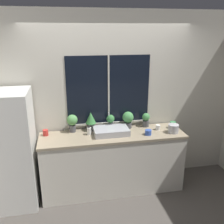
# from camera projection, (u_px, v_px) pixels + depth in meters

# --- Properties ---
(ground_plane) EXTENTS (14.00, 14.00, 0.00)m
(ground_plane) POSITION_uv_depth(u_px,v_px,m) (116.00, 199.00, 3.74)
(ground_plane) COLOR #4C4742
(wall_back) EXTENTS (8.00, 0.09, 2.70)m
(wall_back) POSITION_uv_depth(u_px,v_px,m) (108.00, 101.00, 3.91)
(wall_back) COLOR beige
(wall_back) RESTS_ON ground_plane
(wall_right) EXTENTS (0.06, 7.00, 2.70)m
(wall_right) POSITION_uv_depth(u_px,v_px,m) (202.00, 84.00, 5.10)
(wall_right) COLOR beige
(wall_right) RESTS_ON ground_plane
(counter) EXTENTS (2.16, 0.59, 0.93)m
(counter) POSITION_uv_depth(u_px,v_px,m) (113.00, 162.00, 3.85)
(counter) COLOR silver
(counter) RESTS_ON ground_plane
(refrigerator) EXTENTS (0.71, 0.67, 1.66)m
(refrigerator) POSITION_uv_depth(u_px,v_px,m) (8.00, 150.00, 3.43)
(refrigerator) COLOR silver
(refrigerator) RESTS_ON ground_plane
(sink) EXTENTS (0.51, 0.39, 0.27)m
(sink) POSITION_uv_depth(u_px,v_px,m) (111.00, 131.00, 3.71)
(sink) COLOR #ADADB2
(sink) RESTS_ON counter
(potted_plant_far_left) EXTENTS (0.16, 0.16, 0.27)m
(potted_plant_far_left) POSITION_uv_depth(u_px,v_px,m) (72.00, 122.00, 3.75)
(potted_plant_far_left) COLOR #4C4C51
(potted_plant_far_left) RESTS_ON counter
(potted_plant_left) EXTENTS (0.16, 0.16, 0.29)m
(potted_plant_left) POSITION_uv_depth(u_px,v_px,m) (91.00, 120.00, 3.80)
(potted_plant_left) COLOR #4C4C51
(potted_plant_left) RESTS_ON counter
(potted_plant_center) EXTENTS (0.13, 0.13, 0.23)m
(potted_plant_center) POSITION_uv_depth(u_px,v_px,m) (110.00, 121.00, 3.87)
(potted_plant_center) COLOR #4C4C51
(potted_plant_center) RESTS_ON counter
(potted_plant_right) EXTENTS (0.17, 0.17, 0.26)m
(potted_plant_right) POSITION_uv_depth(u_px,v_px,m) (128.00, 119.00, 3.91)
(potted_plant_right) COLOR #4C4C51
(potted_plant_right) RESTS_ON counter
(potted_plant_far_right) EXTENTS (0.12, 0.12, 0.22)m
(potted_plant_far_right) POSITION_uv_depth(u_px,v_px,m) (146.00, 119.00, 3.98)
(potted_plant_far_right) COLOR #4C4C51
(potted_plant_far_right) RESTS_ON counter
(soap_bottle) EXTENTS (0.06, 0.06, 0.14)m
(soap_bottle) POSITION_uv_depth(u_px,v_px,m) (89.00, 131.00, 3.68)
(soap_bottle) COLOR white
(soap_bottle) RESTS_ON counter
(mug_blue) EXTENTS (0.10, 0.10, 0.08)m
(mug_blue) POSITION_uv_depth(u_px,v_px,m) (148.00, 132.00, 3.68)
(mug_blue) COLOR #3351AD
(mug_blue) RESTS_ON counter
(mug_red) EXTENTS (0.08, 0.08, 0.09)m
(mug_red) POSITION_uv_depth(u_px,v_px,m) (46.00, 133.00, 3.66)
(mug_red) COLOR #B72D28
(mug_red) RESTS_ON counter
(mug_white) EXTENTS (0.07, 0.07, 0.08)m
(mug_white) POSITION_uv_depth(u_px,v_px,m) (158.00, 127.00, 3.87)
(mug_white) COLOR white
(mug_white) RESTS_ON counter
(mug_green) EXTENTS (0.09, 0.09, 0.10)m
(mug_green) POSITION_uv_depth(u_px,v_px,m) (173.00, 125.00, 3.93)
(mug_green) COLOR #38844C
(mug_green) RESTS_ON counter
(kettle) EXTENTS (0.16, 0.16, 0.14)m
(kettle) POSITION_uv_depth(u_px,v_px,m) (173.00, 128.00, 3.75)
(kettle) COLOR #B2B2B7
(kettle) RESTS_ON counter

